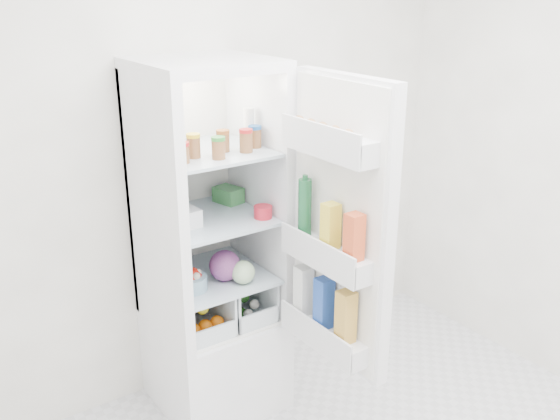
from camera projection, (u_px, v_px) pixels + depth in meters
room_walls at (437, 156)px, 2.01m from camera, size 3.02×3.02×2.61m
refrigerator at (209, 284)px, 3.18m from camera, size 0.60×0.60×1.80m
shelf_low at (214, 276)px, 3.11m from camera, size 0.49×0.53×0.01m
shelf_mid at (212, 218)px, 3.00m from camera, size 0.49×0.53×0.02m
shelf_top at (209, 151)px, 2.89m from camera, size 0.49×0.53×0.02m
crisper_left at (193, 305)px, 3.09m from camera, size 0.23×0.46×0.22m
crisper_right at (236, 292)px, 3.22m from camera, size 0.23×0.46×0.22m
condiment_jars at (213, 145)px, 2.80m from camera, size 0.46×0.32×0.08m
squeeze_bottle at (249, 126)px, 2.94m from camera, size 0.07×0.07×0.18m
tub_white at (183, 218)px, 2.86m from camera, size 0.14×0.14×0.08m
tin_red at (263, 212)px, 2.97m from camera, size 0.11×0.11×0.06m
tub_green at (228, 195)px, 3.18m from camera, size 0.13×0.16×0.08m
red_cabbage at (225, 266)px, 3.02m from camera, size 0.15×0.15×0.15m
bell_pepper at (191, 278)px, 2.94m from camera, size 0.11×0.11×0.11m
mushroom_bowl at (192, 283)px, 2.94m from camera, size 0.17×0.17×0.07m
salad_bag at (243, 272)px, 3.00m from camera, size 0.11×0.11×0.11m
citrus_pile at (196, 313)px, 3.07m from camera, size 0.20×0.31×0.16m
veg_pile at (237, 300)px, 3.24m from camera, size 0.16×0.30×0.10m
fridge_door at (337, 233)px, 2.71m from camera, size 0.17×0.60×1.30m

